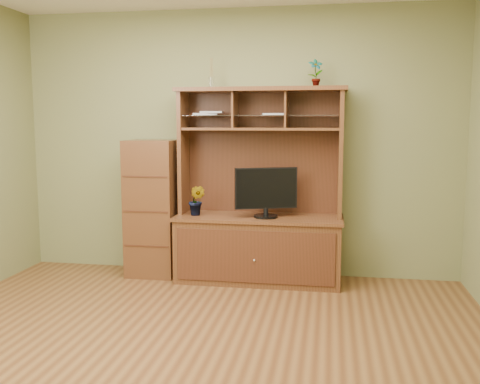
# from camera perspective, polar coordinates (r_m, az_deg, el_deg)

# --- Properties ---
(room) EXTENTS (4.54, 4.04, 2.74)m
(room) POSITION_cam_1_polar(r_m,az_deg,el_deg) (3.56, -5.96, 3.93)
(room) COLOR #553118
(room) RESTS_ON ground
(media_hutch) EXTENTS (1.66, 0.61, 1.90)m
(media_hutch) POSITION_cam_1_polar(r_m,az_deg,el_deg) (5.30, 2.03, -3.91)
(media_hutch) COLOR #412312
(media_hutch) RESTS_ON room
(monitor) EXTENTS (0.59, 0.26, 0.48)m
(monitor) POSITION_cam_1_polar(r_m,az_deg,el_deg) (5.15, 2.79, 0.07)
(monitor) COLOR black
(monitor) RESTS_ON media_hutch
(orchid_plant) EXTENTS (0.19, 0.16, 0.30)m
(orchid_plant) POSITION_cam_1_polar(r_m,az_deg,el_deg) (5.28, -4.63, -0.91)
(orchid_plant) COLOR #2A6121
(orchid_plant) RESTS_ON media_hutch
(top_plant) EXTENTS (0.16, 0.13, 0.27)m
(top_plant) POSITION_cam_1_polar(r_m,az_deg,el_deg) (5.25, 8.07, 12.49)
(top_plant) COLOR #3A6222
(top_plant) RESTS_ON media_hutch
(reed_diffuser) EXTENTS (0.06, 0.06, 0.29)m
(reed_diffuser) POSITION_cam_1_polar(r_m,az_deg,el_deg) (5.37, -3.07, 12.23)
(reed_diffuser) COLOR silver
(reed_diffuser) RESTS_ON media_hutch
(magazines) EXTENTS (0.95, 0.23, 0.04)m
(magazines) POSITION_cam_1_polar(r_m,az_deg,el_deg) (5.32, -1.16, 8.36)
(magazines) COLOR silver
(magazines) RESTS_ON media_hutch
(side_cabinet) EXTENTS (0.50, 0.45, 1.39)m
(side_cabinet) POSITION_cam_1_polar(r_m,az_deg,el_deg) (5.55, -9.27, -1.69)
(side_cabinet) COLOR #412312
(side_cabinet) RESTS_ON room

